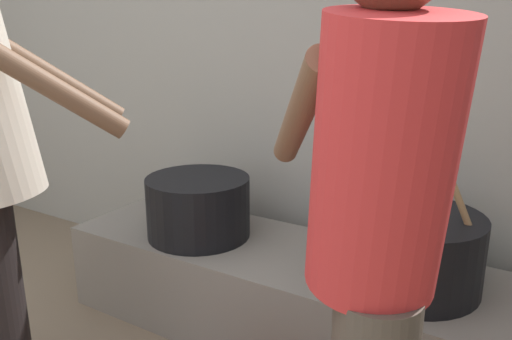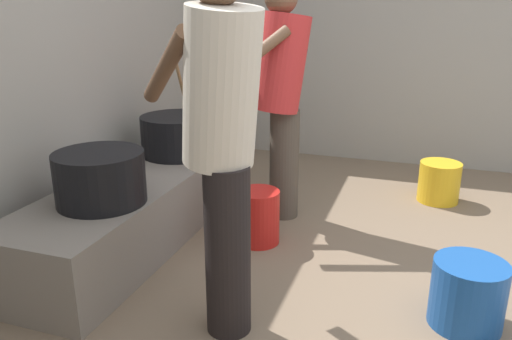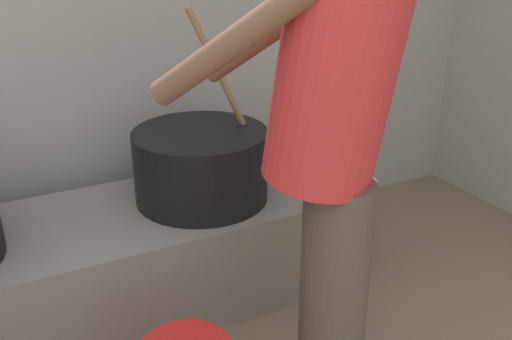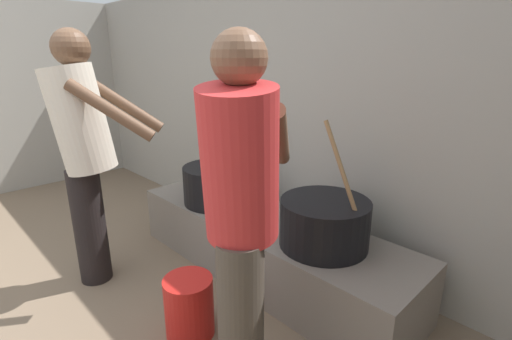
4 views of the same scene
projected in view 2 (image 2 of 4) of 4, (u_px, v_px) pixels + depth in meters
ground_plane at (449, 335)px, 2.25m from camera, size 10.87×10.87×0.00m
block_enclosure_rear at (0, 81)px, 2.65m from camera, size 5.63×0.20×2.04m
block_enclosure_right at (456, 52)px, 4.37m from camera, size 0.20×4.89×2.04m
hearth_ledge at (144, 205)px, 3.18m from camera, size 2.11×0.60×0.40m
cooking_pot_main at (178, 135)px, 3.50m from camera, size 0.51×0.51×0.73m
cooking_pot_secondary at (100, 178)px, 2.63m from camera, size 0.47×0.47×0.28m
cook_in_cream_shirt at (222, 130)px, 2.04m from camera, size 0.68×0.71×1.61m
cook_in_red_shirt at (281, 89)px, 3.25m from camera, size 0.65×0.71×1.55m
bucket_yellow_plastic at (439, 182)px, 3.74m from camera, size 0.30×0.30×0.30m
bucket_red_plastic at (258, 217)px, 3.08m from camera, size 0.26×0.26×0.34m
bucket_blue_plastic at (468, 294)px, 2.27m from camera, size 0.33×0.33×0.31m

